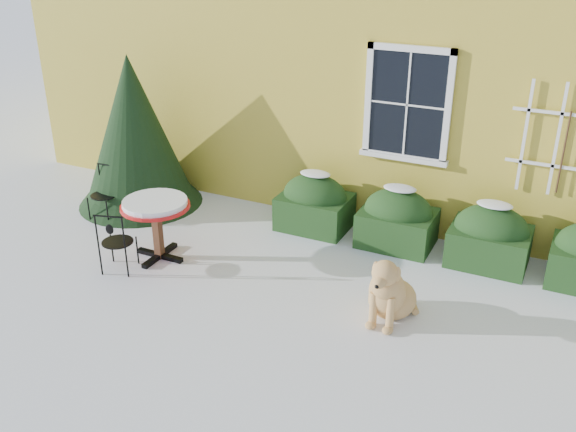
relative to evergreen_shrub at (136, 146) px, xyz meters
The scene contains 7 objects.
ground 4.07m from the evergreen_shrub, 33.24° to the right, with size 80.00×80.00×0.00m, color white.
hedge_row 5.00m from the evergreen_shrub, ahead, with size 4.95×0.80×0.91m.
evergreen_shrub is the anchor object (origin of this frame).
bistro_table 2.06m from the evergreen_shrub, 45.27° to the right, with size 0.94×0.94×0.88m.
patio_chair_near 2.37m from the evergreen_shrub, 59.67° to the right, with size 0.49×0.48×0.88m.
patio_chair_far 0.93m from the evergreen_shrub, 98.19° to the right, with size 0.41×0.41×0.85m.
dog 5.07m from the evergreen_shrub, 17.69° to the right, with size 0.62×1.00×0.90m.
Camera 1 is at (3.22, -5.63, 4.33)m, focal length 40.00 mm.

